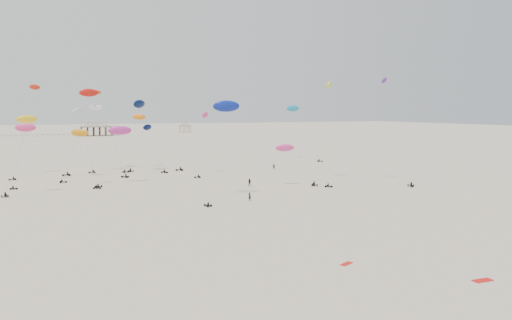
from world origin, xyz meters
name	(u,v)px	position (x,y,z in m)	size (l,w,h in m)	color
ground_plane	(154,152)	(0.00, 200.00, 0.00)	(900.00, 900.00, 0.00)	beige
pavilion_main	(97,130)	(-10.00, 350.00, 4.22)	(21.00, 13.00, 9.80)	brown
pavilion_small	(185,128)	(60.00, 380.00, 3.49)	(9.00, 7.00, 8.00)	brown
pier_fence	(13,136)	(-62.00, 350.00, 0.77)	(80.20, 0.20, 1.50)	black
rig_0	(329,106)	(22.02, 95.15, 18.52)	(7.72, 12.19, 25.19)	black
rig_1	(20,146)	(-46.31, 103.27, 10.22)	(7.12, 3.44, 15.04)	black
rig_2	(204,128)	(-1.81, 120.77, 12.74)	(7.13, 10.22, 17.79)	black
rig_3	(395,122)	(34.54, 85.87, 14.80)	(5.33, 11.12, 25.61)	black
rig_4	(147,133)	(-14.96, 133.01, 11.11)	(8.94, 9.60, 17.19)	black
rig_5	(83,131)	(-33.41, 109.89, 12.80)	(6.46, 5.33, 18.21)	black
rig_6	(118,136)	(-25.79, 110.58, 11.56)	(9.76, 7.34, 14.78)	black
rig_7	(29,113)	(-44.81, 120.88, 16.94)	(7.68, 14.61, 25.47)	black
rig_8	(119,135)	(-21.11, 144.15, 10.07)	(5.57, 15.69, 15.27)	black
rig_9	(157,140)	(-10.33, 140.89, 8.51)	(9.72, 16.33, 18.58)	black
rig_10	(26,125)	(-46.42, 138.88, 13.63)	(7.33, 13.49, 18.03)	black
rig_11	(107,123)	(-25.26, 137.54, 14.06)	(9.78, 9.06, 23.92)	black
rig_12	(95,126)	(-28.68, 136.83, 13.29)	(4.70, 3.84, 19.38)	black
rig_13	(85,107)	(-31.34, 134.95, 18.34)	(10.49, 5.58, 23.69)	black
rig_14	(297,116)	(41.35, 149.47, 15.62)	(7.54, 15.29, 21.54)	black
rig_15	(225,114)	(-8.76, 82.91, 16.81)	(9.77, 9.11, 20.30)	black
rig_16	(293,157)	(11.24, 92.91, 6.70)	(9.82, 4.86, 10.67)	black
rig_17	(137,114)	(-17.95, 130.31, 16.44)	(9.27, 12.68, 21.36)	black
rig_18	(78,139)	(-33.86, 126.67, 10.18)	(8.38, 11.81, 14.44)	black
spectator_0	(250,201)	(-4.95, 79.36, 0.00)	(0.69, 0.48, 1.91)	black
spectator_1	(250,186)	(2.04, 96.73, 0.00)	(1.01, 0.59, 2.06)	black
spectator_3	(274,169)	(21.24, 125.08, 0.00)	(0.72, 0.50, 1.99)	black
grounded_kite_a	(483,281)	(0.26, 27.45, 0.00)	(2.20, 0.90, 0.08)	red
grounded_kite_b	(346,264)	(-9.67, 37.70, 0.00)	(1.80, 0.70, 0.07)	red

